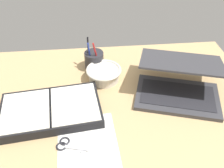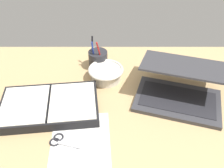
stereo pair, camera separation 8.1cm
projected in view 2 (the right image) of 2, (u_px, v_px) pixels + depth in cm
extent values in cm
cube|color=tan|center=(101.00, 111.00, 104.91)|extent=(140.00, 100.00, 2.00)
cube|color=#38383D|center=(178.00, 101.00, 106.98)|extent=(40.61, 32.06, 1.80)
cube|color=#232328|center=(178.00, 99.00, 106.33)|extent=(34.69, 24.73, 0.24)
cube|color=#38383D|center=(185.00, 66.00, 106.01)|extent=(40.53, 31.79, 5.27)
cube|color=silver|center=(185.00, 67.00, 105.72)|extent=(37.13, 28.74, 4.35)
cylinder|color=silver|center=(106.00, 74.00, 118.26)|extent=(14.17, 14.17, 5.56)
torus|color=silver|center=(106.00, 70.00, 116.48)|extent=(16.67, 16.67, 1.33)
cylinder|color=#28282D|center=(99.00, 59.00, 125.04)|extent=(9.47, 9.47, 8.81)
cylinder|color=black|center=(93.00, 52.00, 122.30)|extent=(0.99, 5.24, 15.25)
cylinder|color=#233899|center=(94.00, 55.00, 121.38)|extent=(1.98, 2.12, 14.14)
cylinder|color=#B21E1E|center=(101.00, 55.00, 120.63)|extent=(3.44, 2.15, 14.94)
cube|color=black|center=(50.00, 106.00, 102.84)|extent=(42.17, 28.62, 4.02)
cube|color=silver|center=(25.00, 104.00, 100.66)|extent=(20.83, 24.17, 0.30)
cube|color=silver|center=(73.00, 101.00, 102.26)|extent=(20.83, 24.17, 0.30)
cube|color=black|center=(49.00, 102.00, 101.36)|extent=(3.25, 22.22, 0.30)
cube|color=#B7B7BC|center=(70.00, 145.00, 89.70)|extent=(8.92, 3.50, 0.30)
cube|color=#B7B7BC|center=(70.00, 145.00, 89.89)|extent=(7.67, 6.57, 0.30)
torus|color=#232328|center=(55.00, 142.00, 91.06)|extent=(3.90, 3.90, 0.70)
torus|color=#232328|center=(59.00, 137.00, 92.70)|extent=(3.90, 3.90, 0.70)
cube|color=white|center=(81.00, 141.00, 91.77)|extent=(23.13, 28.08, 0.16)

